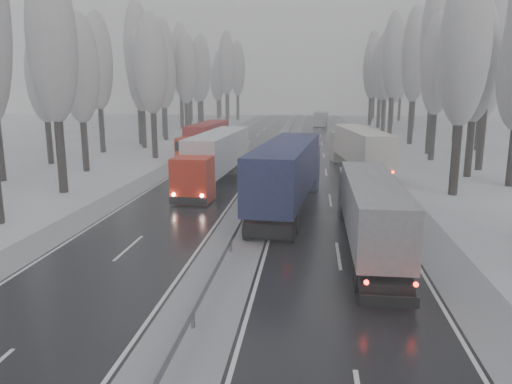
% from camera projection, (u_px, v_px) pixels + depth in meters
% --- Properties ---
extents(carriageway_right, '(7.50, 200.00, 0.03)m').
position_uv_depth(carriageway_right, '(328.00, 184.00, 41.58)').
color(carriageway_right, black).
rests_on(carriageway_right, ground).
extents(carriageway_left, '(7.50, 200.00, 0.03)m').
position_uv_depth(carriageway_left, '(204.00, 182.00, 42.73)').
color(carriageway_left, black).
rests_on(carriageway_left, ground).
extents(median_slush, '(3.00, 200.00, 0.04)m').
position_uv_depth(median_slush, '(265.00, 183.00, 42.16)').
color(median_slush, gray).
rests_on(median_slush, ground).
extents(shoulder_right, '(2.40, 200.00, 0.04)m').
position_uv_depth(shoulder_right, '(388.00, 186.00, 41.04)').
color(shoulder_right, gray).
rests_on(shoulder_right, ground).
extents(shoulder_left, '(2.40, 200.00, 0.04)m').
position_uv_depth(shoulder_left, '(148.00, 180.00, 43.27)').
color(shoulder_left, gray).
rests_on(shoulder_left, ground).
extents(median_guardrail, '(0.12, 200.00, 0.76)m').
position_uv_depth(median_guardrail, '(265.00, 176.00, 42.02)').
color(median_guardrail, slate).
rests_on(median_guardrail, ground).
extents(tree_18, '(3.60, 3.60, 16.58)m').
position_uv_depth(tree_18, '(465.00, 48.00, 35.46)').
color(tree_18, black).
rests_on(tree_18, ground).
extents(tree_20, '(3.60, 3.60, 15.71)m').
position_uv_depth(tree_20, '(477.00, 61.00, 43.11)').
color(tree_20, black).
rests_on(tree_20, ground).
extents(tree_21, '(3.60, 3.60, 18.62)m').
position_uv_depth(tree_21, '(490.00, 43.00, 46.36)').
color(tree_21, black).
rests_on(tree_21, ground).
extents(tree_22, '(3.60, 3.60, 15.86)m').
position_uv_depth(tree_22, '(438.00, 65.00, 53.33)').
color(tree_22, black).
rests_on(tree_22, ground).
extents(tree_23, '(3.60, 3.60, 13.55)m').
position_uv_depth(tree_23, '(485.00, 80.00, 56.83)').
color(tree_23, black).
rests_on(tree_23, ground).
extents(tree_24, '(3.60, 3.60, 20.49)m').
position_uv_depth(tree_24, '(436.00, 41.00, 57.88)').
color(tree_24, black).
rests_on(tree_24, ground).
extents(tree_25, '(3.60, 3.60, 19.44)m').
position_uv_depth(tree_25, '(486.00, 49.00, 61.15)').
color(tree_25, black).
rests_on(tree_25, ground).
extents(tree_26, '(3.60, 3.60, 18.78)m').
position_uv_depth(tree_26, '(415.00, 56.00, 68.11)').
color(tree_26, black).
rests_on(tree_26, ground).
extents(tree_27, '(3.60, 3.60, 17.62)m').
position_uv_depth(tree_27, '(460.00, 62.00, 71.37)').
color(tree_27, black).
rests_on(tree_27, ground).
extents(tree_28, '(3.60, 3.60, 19.62)m').
position_uv_depth(tree_28, '(394.00, 56.00, 78.51)').
color(tree_28, black).
rests_on(tree_28, ground).
extents(tree_29, '(3.60, 3.60, 18.11)m').
position_uv_depth(tree_29, '(435.00, 63.00, 81.79)').
color(tree_29, black).
rests_on(tree_29, ground).
extents(tree_30, '(3.60, 3.60, 17.86)m').
position_uv_depth(tree_30, '(386.00, 66.00, 88.20)').
color(tree_30, black).
rests_on(tree_30, ground).
extents(tree_31, '(3.60, 3.60, 18.58)m').
position_uv_depth(tree_31, '(416.00, 64.00, 91.34)').
color(tree_31, black).
rests_on(tree_31, ground).
extents(tree_32, '(3.60, 3.60, 17.33)m').
position_uv_depth(tree_32, '(381.00, 69.00, 95.56)').
color(tree_32, black).
rests_on(tree_32, ground).
extents(tree_33, '(3.60, 3.60, 14.33)m').
position_uv_depth(tree_33, '(394.00, 80.00, 99.50)').
color(tree_33, black).
rests_on(tree_33, ground).
extents(tree_34, '(3.60, 3.60, 17.63)m').
position_uv_depth(tree_34, '(372.00, 69.00, 102.52)').
color(tree_34, black).
rests_on(tree_34, ground).
extents(tree_35, '(3.60, 3.60, 18.25)m').
position_uv_depth(tree_35, '(414.00, 68.00, 105.32)').
color(tree_35, black).
rests_on(tree_35, ground).
extents(tree_36, '(3.60, 3.60, 20.23)m').
position_uv_depth(tree_36, '(373.00, 63.00, 111.60)').
color(tree_36, black).
rests_on(tree_36, ground).
extents(tree_37, '(3.60, 3.60, 16.37)m').
position_uv_depth(tree_37, '(401.00, 75.00, 115.24)').
color(tree_37, black).
rests_on(tree_37, ground).
extents(tree_38, '(3.60, 3.60, 17.97)m').
position_uv_depth(tree_38, '(375.00, 71.00, 121.98)').
color(tree_38, black).
rests_on(tree_38, ground).
extents(tree_39, '(3.60, 3.60, 16.19)m').
position_uv_depth(tree_39, '(384.00, 76.00, 125.80)').
color(tree_39, black).
rests_on(tree_39, ground).
extents(tree_58, '(3.60, 3.60, 17.21)m').
position_uv_depth(tree_58, '(52.00, 43.00, 36.22)').
color(tree_58, black).
rests_on(tree_58, ground).
extents(tree_60, '(3.60, 3.60, 14.84)m').
position_uv_depth(tree_60, '(79.00, 69.00, 46.19)').
color(tree_60, black).
rests_on(tree_60, ground).
extents(tree_61, '(3.60, 3.60, 13.95)m').
position_uv_depth(tree_61, '(44.00, 76.00, 50.83)').
color(tree_61, black).
rests_on(tree_61, ground).
extents(tree_62, '(3.60, 3.60, 16.04)m').
position_uv_depth(tree_62, '(151.00, 65.00, 54.87)').
color(tree_62, black).
rests_on(tree_62, ground).
extents(tree_63, '(3.60, 3.60, 16.88)m').
position_uv_depth(tree_63, '(98.00, 62.00, 59.51)').
color(tree_63, black).
rests_on(tree_63, ground).
extents(tree_64, '(3.60, 3.60, 15.42)m').
position_uv_depth(tree_64, '(141.00, 71.00, 64.16)').
color(tree_64, black).
rests_on(tree_64, ground).
extents(tree_65, '(3.60, 3.60, 19.48)m').
position_uv_depth(tree_65, '(137.00, 52.00, 67.71)').
color(tree_65, black).
rests_on(tree_65, ground).
extents(tree_66, '(3.60, 3.60, 15.23)m').
position_uv_depth(tree_66, '(164.00, 74.00, 73.54)').
color(tree_66, black).
rests_on(tree_66, ground).
extents(tree_67, '(3.60, 3.60, 17.09)m').
position_uv_depth(tree_67, '(162.00, 66.00, 77.33)').
color(tree_67, black).
rests_on(tree_67, ground).
extents(tree_68, '(3.60, 3.60, 16.65)m').
position_uv_depth(tree_68, '(185.00, 69.00, 79.75)').
color(tree_68, black).
rests_on(tree_68, ground).
extents(tree_69, '(3.60, 3.60, 19.35)m').
position_uv_depth(tree_69, '(163.00, 59.00, 83.81)').
color(tree_69, black).
rests_on(tree_69, ground).
extents(tree_70, '(3.60, 3.60, 17.09)m').
position_uv_depth(tree_70, '(201.00, 69.00, 89.46)').
color(tree_70, black).
rests_on(tree_70, ground).
extents(tree_71, '(3.60, 3.60, 19.61)m').
position_uv_depth(tree_71, '(180.00, 61.00, 93.53)').
color(tree_71, black).
rests_on(tree_71, ground).
extents(tree_72, '(3.60, 3.60, 15.11)m').
position_uv_depth(tree_72, '(198.00, 77.00, 99.09)').
color(tree_72, black).
rests_on(tree_72, ground).
extents(tree_73, '(3.60, 3.60, 17.22)m').
position_uv_depth(tree_73, '(189.00, 71.00, 103.01)').
color(tree_73, black).
rests_on(tree_73, ground).
extents(tree_74, '(3.60, 3.60, 19.68)m').
position_uv_depth(tree_74, '(227.00, 64.00, 108.55)').
color(tree_74, black).
rests_on(tree_74, ground).
extents(tree_75, '(3.60, 3.60, 18.60)m').
position_uv_depth(tree_75, '(190.00, 68.00, 113.58)').
color(tree_75, black).
rests_on(tree_75, ground).
extents(tree_76, '(3.60, 3.60, 18.55)m').
position_uv_depth(tree_76, '(238.00, 69.00, 117.72)').
color(tree_76, black).
rests_on(tree_76, ground).
extents(tree_77, '(3.60, 3.60, 14.32)m').
position_uv_depth(tree_77, '(218.00, 81.00, 122.78)').
color(tree_77, black).
rests_on(tree_77, ground).
extents(tree_78, '(3.60, 3.60, 19.55)m').
position_uv_depth(tree_78, '(228.00, 67.00, 124.37)').
color(tree_78, black).
rests_on(tree_78, ground).
extents(tree_79, '(3.60, 3.60, 17.07)m').
position_uv_depth(tree_79, '(220.00, 74.00, 128.89)').
color(tree_79, black).
rests_on(tree_79, ground).
extents(truck_grey_tarp, '(2.34, 14.44, 3.70)m').
position_uv_depth(truck_grey_tarp, '(369.00, 206.00, 24.92)').
color(truck_grey_tarp, '#504F55').
rests_on(truck_grey_tarp, ground).
extents(truck_blue_box, '(4.40, 17.85, 4.54)m').
position_uv_depth(truck_blue_box, '(289.00, 170.00, 32.64)').
color(truck_blue_box, '#202550').
rests_on(truck_blue_box, ground).
extents(truck_cream_box, '(4.79, 16.47, 4.19)m').
position_uv_depth(truck_cream_box, '(359.00, 147.00, 46.67)').
color(truck_cream_box, '#B5B1A0').
rests_on(truck_cream_box, ground).
extents(box_truck_distant, '(2.97, 8.01, 2.93)m').
position_uv_depth(box_truck_distant, '(321.00, 119.00, 100.97)').
color(box_truck_distant, '#A6A8AD').
rests_on(box_truck_distant, ground).
extents(truck_red_white, '(3.41, 16.63, 4.24)m').
position_uv_depth(truck_red_white, '(216.00, 155.00, 40.88)').
color(truck_red_white, red).
rests_on(truck_red_white, ground).
extents(truck_red_red, '(2.96, 15.18, 3.87)m').
position_uv_depth(truck_red_red, '(206.00, 138.00, 56.72)').
color(truck_red_red, red).
rests_on(truck_red_red, ground).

